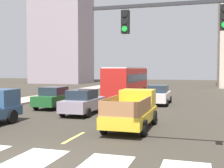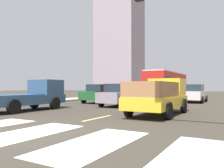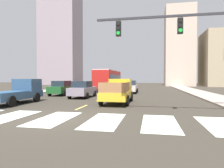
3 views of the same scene
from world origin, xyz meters
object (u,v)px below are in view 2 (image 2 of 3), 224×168
at_px(pickup_dark, 32,96).
at_px(pickup_stakebed, 161,97).
at_px(sedan_far, 194,93).
at_px(sedan_mid, 120,95).
at_px(city_bus, 167,83).
at_px(sedan_near_right, 100,94).

bearing_deg(pickup_dark, pickup_stakebed, 16.02).
height_order(pickup_stakebed, sedan_far, pickup_stakebed).
xyz_separation_m(pickup_dark, sedan_mid, (3.50, 5.53, -0.06)).
height_order(city_bus, sedan_far, city_bus).
distance_m(pickup_stakebed, sedan_far, 10.82).
xyz_separation_m(pickup_stakebed, sedan_mid, (-4.35, 3.54, -0.08)).
relative_size(sedan_near_right, sedan_far, 1.00).
bearing_deg(city_bus, sedan_near_right, -109.44).
bearing_deg(sedan_mid, sedan_near_right, 143.82).
distance_m(pickup_stakebed, city_bus, 16.60).
bearing_deg(pickup_dark, city_bus, 80.49).
relative_size(pickup_dark, city_bus, 0.48).
relative_size(city_bus, sedan_near_right, 2.45).
bearing_deg(sedan_far, pickup_stakebed, -88.41).
xyz_separation_m(sedan_near_right, sedan_far, (7.67, 4.84, 0.00)).
distance_m(pickup_stakebed, sedan_near_right, 9.83).
bearing_deg(sedan_far, pickup_dark, -120.14).
bearing_deg(sedan_near_right, sedan_far, 34.90).
height_order(sedan_mid, sedan_far, same).
relative_size(pickup_dark, sedan_mid, 1.18).
bearing_deg(city_bus, pickup_stakebed, -75.12).
xyz_separation_m(city_bus, sedan_far, (4.14, -5.19, -1.09)).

